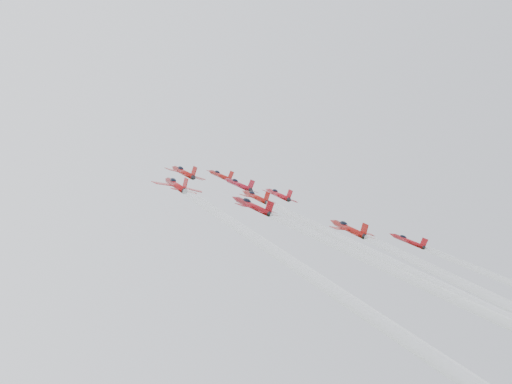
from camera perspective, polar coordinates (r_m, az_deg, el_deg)
jet_lead at (r=167.51m, az=-3.21°, el=1.49°), size 9.77×12.42×8.18m
jet_row2_left at (r=145.86m, az=-6.47°, el=1.78°), size 10.21×12.99×8.56m
jet_row2_center at (r=156.56m, az=-1.56°, el=0.69°), size 10.14×12.90×8.50m
jet_row2_right at (r=162.06m, az=1.97°, el=-0.21°), size 10.34×13.14×8.66m
jet_center at (r=103.38m, az=11.28°, el=-5.80°), size 8.95×83.36×51.93m
jet_rear_farleft at (r=76.16m, az=5.47°, el=-6.64°), size 9.58×89.28×55.62m
jet_rear_left at (r=82.90m, az=14.76°, el=-8.72°), size 9.51×88.63×55.21m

